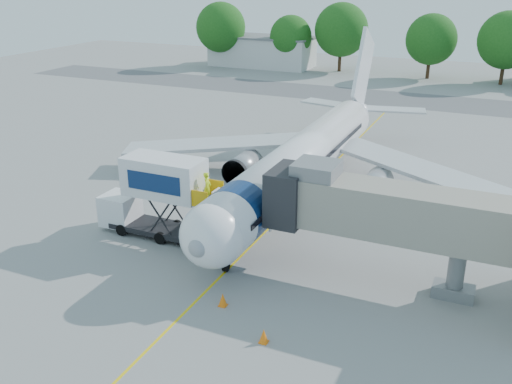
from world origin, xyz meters
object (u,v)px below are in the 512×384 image
at_px(jet_bridge, 376,210).
at_px(catering_hiloader, 157,197).
at_px(aircraft, 305,158).
at_px(ground_tug, 167,353).

distance_m(jet_bridge, catering_hiloader, 14.34).
bearing_deg(jet_bridge, aircraft, 125.70).
bearing_deg(ground_tug, jet_bridge, 56.66).
distance_m(aircraft, catering_hiloader, 12.77).
xyz_separation_m(jet_bridge, ground_tug, (-6.42, -11.32, -3.57)).
relative_size(aircraft, catering_hiloader, 4.44).
height_order(jet_bridge, catering_hiloader, jet_bridge).
xyz_separation_m(aircraft, ground_tug, (1.58, -22.44, -2.18)).
xyz_separation_m(catering_hiloader, ground_tug, (7.84, -11.32, -1.99)).
bearing_deg(jet_bridge, ground_tug, -119.54).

